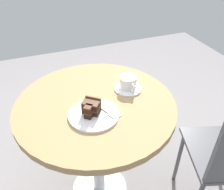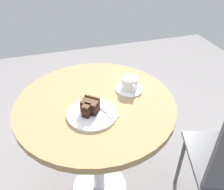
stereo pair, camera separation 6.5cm
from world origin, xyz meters
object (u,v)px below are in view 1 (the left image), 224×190
Objects in this scene: teaspoon at (137,89)px; saucer at (128,89)px; fork at (107,112)px; coffee_cup at (128,82)px; cake_slice at (91,107)px; cake_plate at (94,115)px; napkin at (103,115)px.

saucer is at bearing -113.96° from teaspoon.
fork is (0.15, -0.17, 0.01)m from saucer.
cake_slice is (0.13, -0.24, 0.00)m from coffee_cup.
saucer is 1.22× the size of coffee_cup.
saucer is at bearing -28.63° from coffee_cup.
cake_slice is at bearing -61.00° from coffee_cup.
fork is (0.02, 0.07, -0.03)m from cake_slice.
napkin is at bearing 76.57° from cake_plate.
cake_plate is 0.06m from fork.
cake_slice is (0.13, -0.24, 0.04)m from saucer.
saucer is 1.05× the size of fork.
teaspoon is at bearing 111.62° from cake_plate.
fork is at bearing -48.13° from coffee_cup.
cake_plate is 0.04m from napkin.
teaspoon is at bearing 109.19° from cake_slice.
saucer is 0.04m from coffee_cup.
saucer is at bearing 128.03° from napkin.
teaspoon is 0.30m from cake_slice.
napkin is (0.15, -0.19, -0.00)m from saucer.
napkin is (0.01, 0.04, -0.00)m from cake_plate.
cake_slice reaches higher than coffee_cup.
teaspoon is at bearing 116.94° from napkin.
saucer is 0.83× the size of napkin.
napkin is (-0.00, -0.02, -0.01)m from fork.
saucer is 1.54× the size of teaspoon.
napkin is (0.02, 0.05, -0.04)m from cake_slice.
cake_slice reaches higher than saucer.
cake_slice is 0.56× the size of napkin.
cake_slice reaches higher than cake_plate.
cake_plate is (0.15, -0.24, -0.04)m from coffee_cup.
saucer is 0.24m from napkin.
teaspoon is (0.04, 0.04, -0.03)m from coffee_cup.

